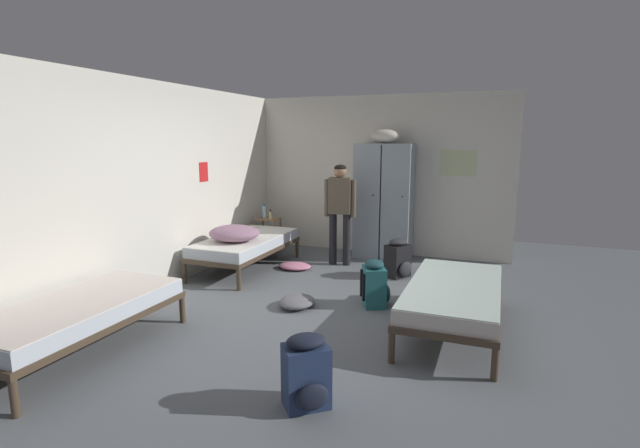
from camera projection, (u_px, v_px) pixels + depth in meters
ground_plane at (310, 311)px, 5.28m from camera, size 9.53×9.53×0.00m
room_backdrop at (264, 182)px, 6.65m from camera, size 4.33×6.02×2.63m
locker_bank at (384, 199)px, 7.52m from camera, size 0.90×0.55×2.07m
shelf_unit at (268, 231)px, 8.10m from camera, size 0.38×0.30×0.57m
bed_left_rear at (246, 244)px, 6.92m from camera, size 0.90×1.90×0.49m
bed_left_front at (78, 313)px, 4.19m from camera, size 0.90×1.90×0.49m
bed_right at (454, 294)px, 4.68m from camera, size 0.90×1.90×0.49m
bedding_heap at (234, 233)px, 6.61m from camera, size 0.73×0.66×0.22m
person_traveler at (340, 205)px, 7.07m from camera, size 0.48×0.24×1.54m
water_bottle at (264, 211)px, 8.08m from camera, size 0.07×0.07×0.24m
lotion_bottle at (270, 215)px, 7.98m from camera, size 0.06×0.06×0.15m
backpack_black at (398, 259)px, 6.54m from camera, size 0.41×0.40×0.55m
backpack_navy at (306, 373)px, 3.35m from camera, size 0.41×0.42×0.55m
backpack_teal at (375, 284)px, 5.40m from camera, size 0.40×0.39×0.55m
clothes_pile_grey at (297, 302)px, 5.40m from camera, size 0.40×0.47×0.13m
clothes_pile_pink at (295, 266)px, 6.98m from camera, size 0.49×0.38×0.09m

